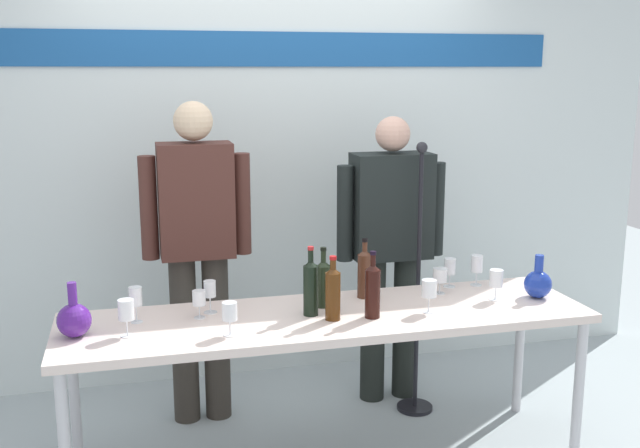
# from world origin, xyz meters

# --- Properties ---
(back_wall) EXTENTS (4.99, 0.11, 3.00)m
(back_wall) POSITION_xyz_m (0.00, 1.25, 1.50)
(back_wall) COLOR silver
(back_wall) RESTS_ON ground
(display_table) EXTENTS (2.47, 0.66, 0.76)m
(display_table) POSITION_xyz_m (0.00, 0.00, 0.70)
(display_table) COLOR beige
(display_table) RESTS_ON ground
(decanter_blue_left) EXTENTS (0.15, 0.15, 0.24)m
(decanter_blue_left) POSITION_xyz_m (-1.12, -0.02, 0.84)
(decanter_blue_left) COLOR #501F86
(decanter_blue_left) RESTS_ON display_table
(decanter_blue_right) EXTENTS (0.14, 0.14, 0.22)m
(decanter_blue_right) POSITION_xyz_m (1.08, -0.02, 0.84)
(decanter_blue_right) COLOR #1B359C
(decanter_blue_right) RESTS_ON display_table
(presenter_left) EXTENTS (0.57, 0.22, 1.72)m
(presenter_left) POSITION_xyz_m (-0.54, 0.64, 0.98)
(presenter_left) COLOR #312C26
(presenter_left) RESTS_ON ground
(presenter_right) EXTENTS (0.63, 0.22, 1.63)m
(presenter_right) POSITION_xyz_m (0.54, 0.64, 0.93)
(presenter_right) COLOR black
(presenter_right) RESTS_ON ground
(wine_bottle_0) EXTENTS (0.07, 0.07, 0.30)m
(wine_bottle_0) POSITION_xyz_m (0.00, -0.08, 0.89)
(wine_bottle_0) COLOR #47260B
(wine_bottle_0) RESTS_ON display_table
(wine_bottle_1) EXTENTS (0.07, 0.07, 0.30)m
(wine_bottle_1) POSITION_xyz_m (0.24, 0.20, 0.89)
(wine_bottle_1) COLOR #4C291A
(wine_bottle_1) RESTS_ON display_table
(wine_bottle_2) EXTENTS (0.07, 0.07, 0.33)m
(wine_bottle_2) POSITION_xyz_m (-0.08, 0.01, 0.90)
(wine_bottle_2) COLOR black
(wine_bottle_2) RESTS_ON display_table
(wine_bottle_3) EXTENTS (0.07, 0.07, 0.29)m
(wine_bottle_3) POSITION_xyz_m (0.01, 0.11, 0.88)
(wine_bottle_3) COLOR black
(wine_bottle_3) RESTS_ON display_table
(wine_bottle_4) EXTENTS (0.07, 0.07, 0.31)m
(wine_bottle_4) POSITION_xyz_m (0.18, -0.10, 0.90)
(wine_bottle_4) COLOR black
(wine_bottle_4) RESTS_ON display_table
(wine_glass_left_0) EXTENTS (0.07, 0.07, 0.15)m
(wine_glass_left_0) POSITION_xyz_m (-0.48, -0.17, 0.87)
(wine_glass_left_0) COLOR white
(wine_glass_left_0) RESTS_ON display_table
(wine_glass_left_1) EXTENTS (0.06, 0.06, 0.15)m
(wine_glass_left_1) POSITION_xyz_m (-0.53, 0.16, 0.87)
(wine_glass_left_1) COLOR white
(wine_glass_left_1) RESTS_ON display_table
(wine_glass_left_2) EXTENTS (0.06, 0.06, 0.17)m
(wine_glass_left_2) POSITION_xyz_m (-0.87, 0.10, 0.88)
(wine_glass_left_2) COLOR white
(wine_glass_left_2) RESTS_ON display_table
(wine_glass_left_3) EXTENTS (0.06, 0.06, 0.13)m
(wine_glass_left_3) POSITION_xyz_m (-0.59, 0.09, 0.85)
(wine_glass_left_3) COLOR white
(wine_glass_left_3) RESTS_ON display_table
(wine_glass_left_4) EXTENTS (0.07, 0.07, 0.16)m
(wine_glass_left_4) POSITION_xyz_m (-0.91, -0.07, 0.88)
(wine_glass_left_4) COLOR white
(wine_glass_left_4) RESTS_ON display_table
(wine_glass_right_0) EXTENTS (0.06, 0.06, 0.15)m
(wine_glass_right_0) POSITION_xyz_m (0.73, 0.26, 0.87)
(wine_glass_right_0) COLOR white
(wine_glass_right_0) RESTS_ON display_table
(wine_glass_right_1) EXTENTS (0.07, 0.07, 0.15)m
(wine_glass_right_1) POSITION_xyz_m (0.86, 0.00, 0.87)
(wine_glass_right_1) COLOR white
(wine_glass_right_1) RESTS_ON display_table
(wine_glass_right_2) EXTENTS (0.06, 0.06, 0.16)m
(wine_glass_right_2) POSITION_xyz_m (0.88, 0.25, 0.87)
(wine_glass_right_2) COLOR white
(wine_glass_right_2) RESTS_ON display_table
(wine_glass_right_3) EXTENTS (0.07, 0.07, 0.16)m
(wine_glass_right_3) POSITION_xyz_m (0.46, -0.10, 0.87)
(wine_glass_right_3) COLOR white
(wine_glass_right_3) RESTS_ON display_table
(wine_glass_right_4) EXTENTS (0.07, 0.07, 0.13)m
(wine_glass_right_4) POSITION_xyz_m (0.63, 0.17, 0.86)
(wine_glass_right_4) COLOR white
(wine_glass_right_4) RESTS_ON display_table
(microphone_stand) EXTENTS (0.20, 0.20, 1.51)m
(microphone_stand) POSITION_xyz_m (0.63, 0.44, 0.50)
(microphone_stand) COLOR black
(microphone_stand) RESTS_ON ground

